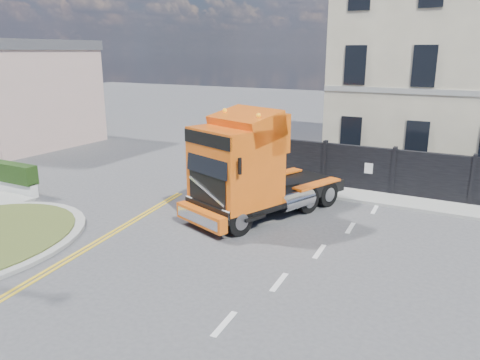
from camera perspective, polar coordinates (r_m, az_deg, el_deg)
The scene contains 6 objects.
ground at distance 14.37m, azimuth -5.51°, elevation -9.03°, with size 120.00×120.00×0.00m, color #424244.
seaside_bldg_pink at distance 33.93m, azimuth -25.92°, elevation 8.96°, with size 8.00×8.00×6.00m, color #BD9F93.
hoarding_fence at distance 20.41m, azimuth 25.19°, elevation -0.04°, with size 18.80×0.25×2.00m.
georgian_building at distance 27.32m, azimuth 26.33°, elevation 13.57°, with size 12.30×10.30×12.80m.
pavement_far at distance 19.83m, azimuth 23.12°, elevation -3.07°, with size 20.00×1.60×0.12m, color gray.
truck at distance 16.80m, azimuth 1.06°, elevation 0.97°, with size 4.49×6.90×3.88m.
Camera 1 is at (7.40, -10.79, 5.93)m, focal length 35.00 mm.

